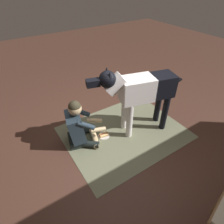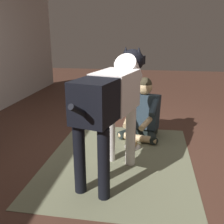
# 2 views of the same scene
# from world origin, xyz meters

# --- Properties ---
(ground_plane) EXTENTS (14.18, 14.18, 0.00)m
(ground_plane) POSITION_xyz_m (0.00, 0.00, 0.00)
(ground_plane) COLOR #462A20
(area_rug) EXTENTS (2.08, 1.65, 0.01)m
(area_rug) POSITION_xyz_m (-0.15, 0.07, 0.00)
(area_rug) COLOR #696C52
(area_rug) RESTS_ON ground
(person_sitting_on_floor) EXTENTS (0.68, 0.58, 0.84)m
(person_sitting_on_floor) POSITION_xyz_m (0.61, -0.16, 0.34)
(person_sitting_on_floor) COLOR black
(person_sitting_on_floor) RESTS_ON ground
(large_dog) EXTENTS (1.59, 0.59, 1.27)m
(large_dog) POSITION_xyz_m (-0.39, 0.11, 0.82)
(large_dog) COLOR white
(large_dog) RESTS_ON ground
(hot_dog_on_plate) EXTENTS (0.21, 0.21, 0.06)m
(hot_dog_on_plate) POSITION_xyz_m (0.21, -0.05, 0.03)
(hot_dog_on_plate) COLOR silver
(hot_dog_on_plate) RESTS_ON ground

